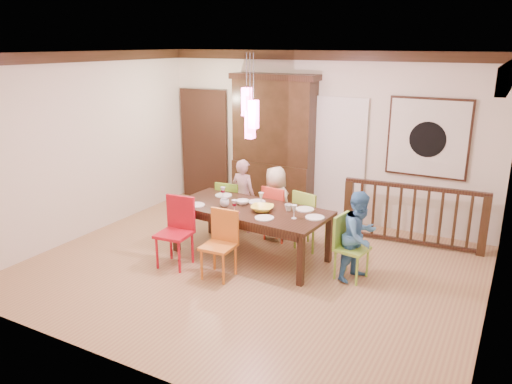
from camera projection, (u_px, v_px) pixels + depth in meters
The scene contains 37 objects.
floor at pixel (250, 268), 6.98m from camera, with size 6.00×6.00×0.00m, color #A06F4D.
ceiling at pixel (250, 53), 6.14m from camera, with size 6.00×6.00×0.00m, color white.
wall_back at pixel (320, 137), 8.66m from camera, with size 6.00×6.00×0.00m, color beige.
wall_left at pixel (86, 146), 7.93m from camera, with size 5.00×5.00×0.00m, color beige.
wall_right at pixel (502, 201), 5.18m from camera, with size 5.00×5.00×0.00m, color beige.
crown_molding at pixel (250, 60), 6.16m from camera, with size 6.00×5.00×0.16m, color black, non-canonical shape.
panel_door at pixel (205, 147), 9.83m from camera, with size 1.04×0.07×2.24m, color black.
white_doorway at pixel (338, 162), 8.59m from camera, with size 0.97×0.05×2.22m, color silver.
painting at pixel (428, 138), 7.76m from camera, with size 1.25×0.06×1.25m.
pendant_cluster at pixel (250, 113), 6.77m from camera, with size 0.27×0.21×1.14m.
dining_table at pixel (250, 213), 7.18m from camera, with size 2.32×1.17×0.75m.
chair_far_left at pixel (231, 203), 8.19m from camera, with size 0.43×0.43×0.87m.
chair_far_mid at pixel (279, 208), 7.89m from camera, with size 0.44×0.44×0.89m.
chair_far_right at pixel (311, 215), 7.52m from camera, with size 0.50×0.50×0.92m.
chair_near_left at pixel (174, 228), 6.90m from camera, with size 0.48×0.48×0.98m.
chair_near_mid at pixel (218, 241), 6.57m from camera, with size 0.43×0.43×0.90m.
chair_end_right at pixel (352, 244), 6.54m from camera, with size 0.44×0.44×0.86m.
china_hutch at pixel (274, 146), 8.91m from camera, with size 1.59×0.46×2.51m.
balustrade at pixel (413, 214), 7.66m from camera, with size 2.14×0.25×0.96m.
person_far_left at pixel (243, 196), 8.20m from camera, with size 0.45×0.29×1.22m, color #D8A4AF.
person_far_mid at pixel (275, 203), 7.88m from camera, with size 0.58×0.38×1.18m, color beige.
person_end_right at pixel (360, 236), 6.50m from camera, with size 0.59×0.46×1.21m, color #4582C3.
serving_bowl at pixel (262, 208), 7.01m from camera, with size 0.32×0.32×0.08m, color yellow.
small_bowl at pixel (243, 202), 7.31m from camera, with size 0.20×0.20×0.06m, color white.
cup_left at pixel (224, 203), 7.20m from camera, with size 0.13×0.13×0.11m, color silver.
cup_right at pixel (288, 208), 7.02m from camera, with size 0.10×0.10×0.09m, color silver.
plate_far_left at pixel (224, 195), 7.71m from camera, with size 0.26×0.26×0.01m, color white.
plate_far_mid at pixel (257, 202), 7.40m from camera, with size 0.26×0.26×0.01m, color white.
plate_far_right at pixel (305, 209), 7.07m from camera, with size 0.26×0.26×0.01m, color white.
plate_near_left at pixel (196, 205), 7.26m from camera, with size 0.26×0.26×0.01m, color white.
plate_near_mid at pixel (264, 218), 6.72m from camera, with size 0.26×0.26×0.01m, color white.
plate_end_right at pixel (315, 217), 6.74m from camera, with size 0.26×0.26×0.01m, color white.
wine_glass_a at pixel (223, 193), 7.52m from camera, with size 0.08×0.08×0.19m, color #590C19, non-canonical shape.
wine_glass_b at pixel (261, 199), 7.25m from camera, with size 0.08×0.08×0.19m, color silver, non-canonical shape.
wine_glass_c at pixel (234, 206), 6.91m from camera, with size 0.08×0.08×0.19m, color #590C19, non-canonical shape.
wine_glass_d at pixel (294, 212), 6.70m from camera, with size 0.08×0.08×0.19m, color silver, non-canonical shape.
napkin at pixel (232, 213), 6.92m from camera, with size 0.18×0.14×0.01m, color #D83359.
Camera 1 is at (3.12, -5.56, 3.03)m, focal length 35.00 mm.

